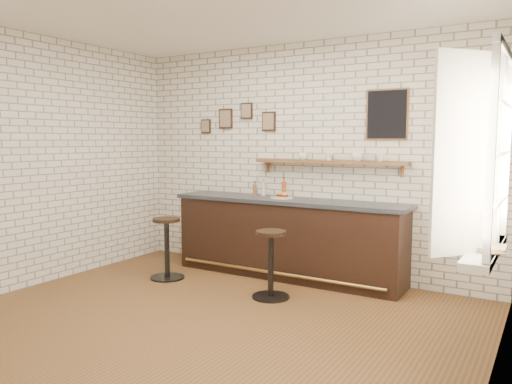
% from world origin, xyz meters
% --- Properties ---
extents(ground, '(5.00, 5.00, 0.00)m').
position_xyz_m(ground, '(0.00, 0.00, 0.00)').
color(ground, brown).
rests_on(ground, ground).
extents(bar_counter, '(3.10, 0.65, 1.01)m').
position_xyz_m(bar_counter, '(-0.07, 1.70, 0.51)').
color(bar_counter, black).
rests_on(bar_counter, ground).
extents(sandwich_plate, '(0.28, 0.28, 0.01)m').
position_xyz_m(sandwich_plate, '(-0.15, 1.71, 1.02)').
color(sandwich_plate, white).
rests_on(sandwich_plate, bar_counter).
extents(ciabatta_sandwich, '(0.19, 0.13, 0.06)m').
position_xyz_m(ciabatta_sandwich, '(-0.14, 1.71, 1.05)').
color(ciabatta_sandwich, tan).
rests_on(ciabatta_sandwich, sandwich_plate).
extents(potato_chips, '(0.25, 0.19, 0.00)m').
position_xyz_m(potato_chips, '(-0.17, 1.70, 1.02)').
color(potato_chips, gold).
rests_on(potato_chips, sandwich_plate).
extents(bitters_bottle_brown, '(0.06, 0.06, 0.19)m').
position_xyz_m(bitters_bottle_brown, '(-0.63, 1.84, 1.09)').
color(bitters_bottle_brown, brown).
rests_on(bitters_bottle_brown, bar_counter).
extents(bitters_bottle_white, '(0.05, 0.05, 0.21)m').
position_xyz_m(bitters_bottle_white, '(-0.50, 1.84, 1.10)').
color(bitters_bottle_white, silver).
rests_on(bitters_bottle_white, bar_counter).
extents(bitters_bottle_amber, '(0.06, 0.06, 0.26)m').
position_xyz_m(bitters_bottle_amber, '(-0.19, 1.84, 1.12)').
color(bitters_bottle_amber, '#9D4619').
rests_on(bitters_bottle_amber, bar_counter).
extents(condiment_bottle_yellow, '(0.05, 0.05, 0.18)m').
position_xyz_m(condiment_bottle_yellow, '(-0.20, 1.84, 1.08)').
color(condiment_bottle_yellow, yellow).
rests_on(condiment_bottle_yellow, bar_counter).
extents(bar_stool_left, '(0.45, 0.45, 0.77)m').
position_xyz_m(bar_stool_left, '(-1.33, 0.84, 0.41)').
color(bar_stool_left, black).
rests_on(bar_stool_left, ground).
extents(bar_stool_right, '(0.42, 0.42, 0.76)m').
position_xyz_m(bar_stool_right, '(0.18, 0.84, 0.41)').
color(bar_stool_right, black).
rests_on(bar_stool_right, ground).
extents(wall_shelf, '(2.00, 0.18, 0.18)m').
position_xyz_m(wall_shelf, '(0.40, 1.90, 1.48)').
color(wall_shelf, brown).
rests_on(wall_shelf, ground).
extents(shelf_cup_a, '(0.13, 0.13, 0.09)m').
position_xyz_m(shelf_cup_a, '(0.05, 1.90, 1.54)').
color(shelf_cup_a, white).
rests_on(shelf_cup_a, wall_shelf).
extents(shelf_cup_b, '(0.15, 0.15, 0.10)m').
position_xyz_m(shelf_cup_b, '(0.41, 1.90, 1.55)').
color(shelf_cup_b, white).
rests_on(shelf_cup_b, wall_shelf).
extents(shelf_cup_c, '(0.18, 0.18, 0.10)m').
position_xyz_m(shelf_cup_c, '(0.77, 1.90, 1.55)').
color(shelf_cup_c, white).
rests_on(shelf_cup_c, wall_shelf).
extents(shelf_cup_d, '(0.13, 0.13, 0.08)m').
position_xyz_m(shelf_cup_d, '(1.05, 1.90, 1.54)').
color(shelf_cup_d, white).
rests_on(shelf_cup_d, wall_shelf).
extents(back_wall_decor, '(2.96, 0.02, 0.56)m').
position_xyz_m(back_wall_decor, '(0.23, 1.98, 2.05)').
color(back_wall_decor, black).
rests_on(back_wall_decor, ground).
extents(window_sill, '(0.20, 1.35, 0.06)m').
position_xyz_m(window_sill, '(2.40, 0.30, 0.90)').
color(window_sill, white).
rests_on(window_sill, ground).
extents(casement_window, '(0.40, 1.30, 1.56)m').
position_xyz_m(casement_window, '(2.36, 0.30, 1.65)').
color(casement_window, white).
rests_on(casement_window, ground).
extents(book_lower, '(0.19, 0.26, 0.02)m').
position_xyz_m(book_lower, '(2.38, 0.11, 0.94)').
color(book_lower, tan).
rests_on(book_lower, window_sill).
extents(book_upper, '(0.18, 0.25, 0.02)m').
position_xyz_m(book_upper, '(2.38, 0.13, 0.96)').
color(book_upper, tan).
rests_on(book_upper, book_lower).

